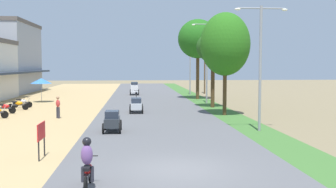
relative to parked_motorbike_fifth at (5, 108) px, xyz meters
name	(u,v)px	position (x,y,z in m)	size (l,w,h in m)	color
ground_plane	(177,171)	(11.98, -18.19, -0.55)	(180.00, 180.00, 0.00)	#7A6B4C
road_strip	(177,170)	(11.98, -18.19, -0.51)	(9.00, 140.00, 0.08)	#565659
median_strip	(324,167)	(17.68, -18.19, -0.52)	(2.40, 140.00, 0.06)	#3D6B2D
shophouse_far	(5,57)	(-8.00, 25.59, 4.50)	(8.70, 13.23, 10.10)	#999EA8
parked_motorbike_fifth	(5,108)	(0.00, 0.00, 0.00)	(1.80, 0.54, 0.94)	black
parked_motorbike_sixth	(18,104)	(0.33, 2.60, 0.00)	(1.80, 0.54, 0.94)	black
parked_motorbike_seventh	(23,102)	(0.14, 4.57, 0.00)	(1.80, 0.54, 0.94)	black
street_signboard	(41,134)	(6.54, -15.93, 0.55)	(0.06, 1.30, 1.50)	#262628
vendor_umbrella	(41,81)	(0.61, 9.99, 1.75)	(2.20, 2.20, 2.52)	#99999E
pedestrian_on_shoulder	(58,106)	(4.81, -3.17, 0.41)	(0.43, 0.41, 1.62)	#33333D
median_tree_nearest	(225,44)	(17.41, -2.29, 5.01)	(3.85, 3.85, 7.96)	#4C351E
median_tree_second	(213,48)	(17.60, 3.45, 4.98)	(3.05, 3.05, 6.93)	#4C351E
median_tree_third	(198,39)	(17.66, 12.61, 6.39)	(4.56, 4.56, 9.15)	#4C351E
streetlamp_near	(260,59)	(17.78, -9.85, 3.76)	(3.16, 0.20, 7.34)	gray
streetlamp_mid	(207,57)	(17.78, 7.44, 4.20)	(3.16, 0.20, 8.19)	gray
streetlamp_far	(190,59)	(17.78, 19.75, 4.16)	(3.16, 0.20, 8.11)	gray
utility_pole_near	(205,59)	(20.09, 21.72, 4.19)	(1.80, 0.20, 9.11)	brown
car_hatchback_charcoal	(112,120)	(9.10, -9.56, 0.19)	(1.04, 2.00, 1.23)	#282D33
car_sedan_silver	(136,104)	(10.54, -0.24, 0.19)	(1.10, 2.26, 1.19)	#B7BCC1
car_van_white	(134,88)	(10.37, 19.45, 0.47)	(1.19, 2.41, 1.67)	silver
motorbike_foreground_rider	(88,165)	(8.95, -20.31, 0.30)	(0.54, 1.80, 1.66)	black
motorbike_ahead_second	(136,94)	(10.59, 13.50, 0.02)	(0.54, 1.80, 0.94)	black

